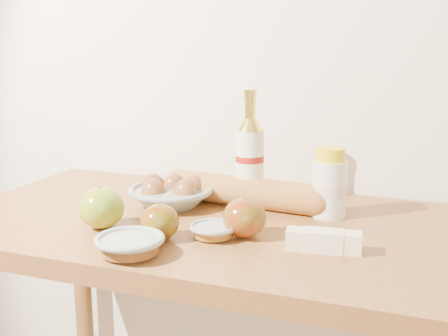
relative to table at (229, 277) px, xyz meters
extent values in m
cube|color=white|center=(0.00, 0.33, 0.52)|extent=(3.50, 0.02, 2.60)
cube|color=#9F6633|center=(0.00, 0.00, 0.10)|extent=(1.20, 0.60, 0.04)
cylinder|color=brown|center=(-0.55, 0.25, -0.35)|extent=(0.05, 0.05, 0.86)
cylinder|color=white|center=(0.00, 0.13, 0.21)|extent=(0.08, 0.08, 0.17)
cylinder|color=maroon|center=(0.00, 0.13, 0.23)|extent=(0.08, 0.08, 0.01)
cone|color=gold|center=(0.00, 0.13, 0.31)|extent=(0.08, 0.08, 0.03)
cylinder|color=gold|center=(0.00, 0.13, 0.34)|extent=(0.03, 0.03, 0.05)
cylinder|color=gold|center=(0.00, 0.13, 0.38)|extent=(0.03, 0.03, 0.02)
cylinder|color=white|center=(0.19, 0.11, 0.18)|extent=(0.09, 0.09, 0.12)
cylinder|color=beige|center=(0.19, 0.11, 0.18)|extent=(0.09, 0.09, 0.03)
cylinder|color=yellow|center=(0.19, 0.11, 0.26)|extent=(0.07, 0.07, 0.03)
torus|color=gray|center=(-0.16, 0.06, 0.16)|extent=(0.24, 0.24, 0.01)
ellipsoid|color=brown|center=(-0.19, 0.03, 0.16)|extent=(0.07, 0.07, 0.07)
ellipsoid|color=brown|center=(-0.12, 0.05, 0.16)|extent=(0.07, 0.07, 0.07)
ellipsoid|color=brown|center=(-0.17, 0.09, 0.16)|extent=(0.07, 0.07, 0.07)
ellipsoid|color=brown|center=(-0.21, 0.07, 0.16)|extent=(0.07, 0.07, 0.07)
ellipsoid|color=brown|center=(-0.12, 0.10, 0.16)|extent=(0.07, 0.07, 0.07)
cylinder|color=#BD8239|center=(0.00, 0.11, 0.16)|extent=(0.35, 0.10, 0.07)
sphere|color=#BD8239|center=(-0.17, 0.13, 0.16)|extent=(0.07, 0.07, 0.07)
sphere|color=#BD8239|center=(0.17, 0.10, 0.16)|extent=(0.07, 0.07, 0.07)
ellipsoid|color=#A69921|center=(-0.22, -0.13, 0.17)|extent=(0.12, 0.12, 0.08)
cylinder|color=#53381B|center=(-0.22, -0.13, 0.20)|extent=(0.01, 0.01, 0.01)
ellipsoid|color=#931208|center=(-0.09, -0.15, 0.16)|extent=(0.09, 0.09, 0.07)
cylinder|color=#50381A|center=(-0.09, -0.15, 0.19)|extent=(0.01, 0.01, 0.01)
ellipsoid|color=maroon|center=(0.06, -0.08, 0.16)|extent=(0.10, 0.10, 0.08)
cylinder|color=#50311A|center=(0.06, -0.08, 0.19)|extent=(0.01, 0.01, 0.01)
torus|color=#99A7A2|center=(-0.10, -0.24, 0.15)|extent=(0.14, 0.14, 0.01)
cylinder|color=brown|center=(-0.10, -0.24, 0.14)|extent=(0.11, 0.11, 0.02)
torus|color=#8E9B96|center=(0.01, -0.10, 0.15)|extent=(0.12, 0.12, 0.01)
cylinder|color=brown|center=(0.01, -0.10, 0.14)|extent=(0.10, 0.10, 0.02)
cube|color=beige|center=(0.21, -0.10, 0.14)|extent=(0.14, 0.05, 0.04)
cube|color=beige|center=(0.21, -0.10, 0.14)|extent=(0.07, 0.05, 0.04)
camera|label=1|loc=(0.38, -1.04, 0.49)|focal=45.00mm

